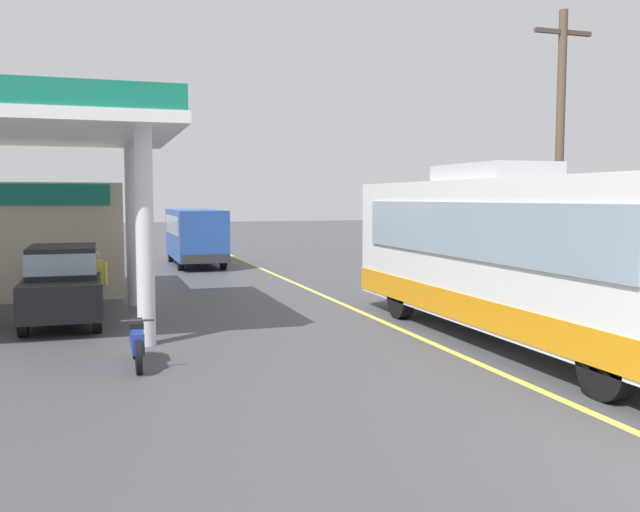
% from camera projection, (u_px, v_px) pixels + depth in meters
% --- Properties ---
extents(ground, '(120.00, 120.00, 0.00)m').
position_uv_depth(ground, '(277.00, 276.00, 26.13)').
color(ground, '#424247').
extents(lane_divider_stripe, '(0.16, 50.00, 0.01)m').
position_uv_depth(lane_divider_stripe, '(317.00, 293.00, 21.39)').
color(lane_divider_stripe, '#D8CC4C').
rests_on(lane_divider_stripe, ground).
extents(coach_bus_main, '(2.60, 11.04, 3.69)m').
position_uv_depth(coach_bus_main, '(518.00, 259.00, 13.92)').
color(coach_bus_main, white).
rests_on(coach_bus_main, ground).
extents(car_at_pump, '(1.70, 4.20, 1.82)m').
position_uv_depth(car_at_pump, '(63.00, 280.00, 16.24)').
color(car_at_pump, black).
rests_on(car_at_pump, ground).
extents(minibus_opposing_lane, '(2.04, 6.13, 2.44)m').
position_uv_depth(minibus_opposing_lane, '(195.00, 232.00, 30.04)').
color(minibus_opposing_lane, '#264C9E').
rests_on(minibus_opposing_lane, ground).
extents(motorcycle_parked_forecourt, '(0.55, 1.80, 0.92)m').
position_uv_depth(motorcycle_parked_forecourt, '(137.00, 341.00, 12.08)').
color(motorcycle_parked_forecourt, black).
rests_on(motorcycle_parked_forecourt, ground).
extents(pedestrian_near_pump, '(0.55, 0.22, 1.66)m').
position_uv_depth(pedestrian_near_pump, '(96.00, 280.00, 17.04)').
color(pedestrian_near_pump, '#33333F').
rests_on(pedestrian_near_pump, ground).
extents(utility_pole_roadside, '(1.80, 0.24, 8.12)m').
position_uv_depth(utility_pole_roadside, '(560.00, 152.00, 19.14)').
color(utility_pole_roadside, brown).
rests_on(utility_pole_roadside, ground).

